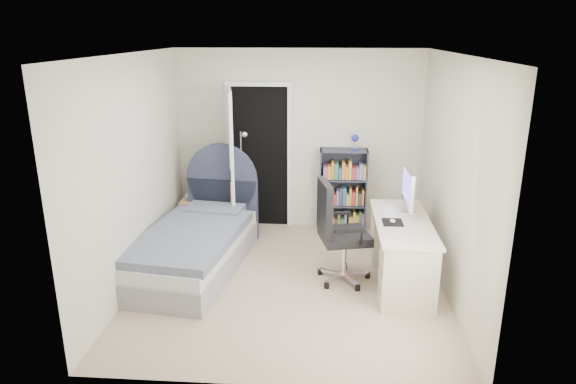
# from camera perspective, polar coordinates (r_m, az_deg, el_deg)

# --- Properties ---
(room_shell) EXTENTS (3.50, 3.70, 2.60)m
(room_shell) POSITION_cam_1_polar(r_m,az_deg,el_deg) (5.45, 0.16, 1.84)
(room_shell) COLOR tan
(room_shell) RESTS_ON ground
(door) EXTENTS (0.92, 0.82, 2.06)m
(door) POSITION_cam_1_polar(r_m,az_deg,el_deg) (7.05, -5.16, 3.60)
(door) COLOR black
(door) RESTS_ON ground
(bed) EXTENTS (1.28, 2.25, 1.31)m
(bed) POSITION_cam_1_polar(r_m,az_deg,el_deg) (6.24, -10.09, -5.64)
(bed) COLOR gray
(bed) RESTS_ON ground
(nightstand) EXTENTS (0.38, 0.38, 0.56)m
(nightstand) POSITION_cam_1_polar(r_m,az_deg,el_deg) (7.30, -10.28, -1.57)
(nightstand) COLOR #D8B485
(nightstand) RESTS_ON ground
(floor_lamp) EXTENTS (0.21, 0.21, 1.44)m
(floor_lamp) POSITION_cam_1_polar(r_m,az_deg,el_deg) (7.13, -4.96, 0.03)
(floor_lamp) COLOR silver
(floor_lamp) RESTS_ON ground
(bookcase) EXTENTS (0.66, 0.28, 1.39)m
(bookcase) POSITION_cam_1_polar(r_m,az_deg,el_deg) (7.24, 6.23, -0.18)
(bookcase) COLOR #36394A
(bookcase) RESTS_ON ground
(desk) EXTENTS (0.60, 1.50, 1.23)m
(desk) POSITION_cam_1_polar(r_m,az_deg,el_deg) (5.89, 12.46, -6.14)
(desk) COLOR beige
(desk) RESTS_ON ground
(office_chair) EXTENTS (0.64, 0.66, 1.17)m
(office_chair) POSITION_cam_1_polar(r_m,az_deg,el_deg) (5.70, 5.43, -3.95)
(office_chair) COLOR silver
(office_chair) RESTS_ON ground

